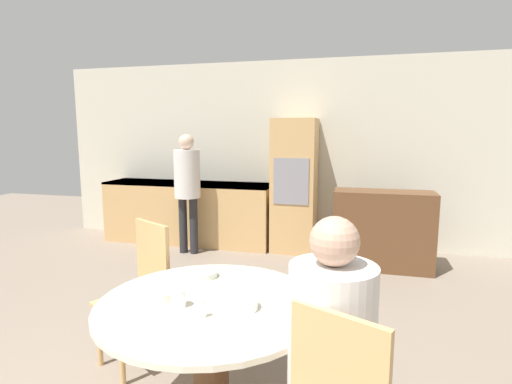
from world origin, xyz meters
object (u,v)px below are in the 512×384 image
dining_table (210,343)px  person_seated (331,349)px  cup (178,298)px  bowl_far (240,304)px  oven_unit (295,185)px  bowl_near (163,294)px  person_standing (187,181)px  chair_far_left (143,286)px  sideboard (382,230)px  bowl_centre (202,274)px

dining_table → person_seated: (0.65, -0.33, 0.25)m
cup → bowl_far: size_ratio=0.50×
oven_unit → bowl_near: 3.48m
person_seated → person_standing: 3.90m
chair_far_left → person_seated: (1.35, -0.83, 0.19)m
oven_unit → bowl_far: size_ratio=9.64×
chair_far_left → person_standing: bearing=136.4°
oven_unit → person_seated: size_ratio=1.39×
cup → person_standing: bearing=113.6°
oven_unit → dining_table: (0.11, -3.45, -0.40)m
oven_unit → person_standing: bearing=-158.9°
person_standing → sideboard: bearing=0.7°
person_standing → cup: (1.32, -3.03, -0.20)m
dining_table → cup: cup is taller
person_seated → bowl_far: bearing=148.5°
chair_far_left → person_seated: size_ratio=0.77×
sideboard → bowl_near: 3.26m
sideboard → person_standing: 2.53m
chair_far_left → bowl_near: bearing=-20.7°
bowl_centre → oven_unit: bearing=88.9°
person_standing → dining_table: bearing=-63.6°
sideboard → bowl_near: size_ratio=7.13×
person_seated → bowl_near: 0.96m
dining_table → bowl_far: 0.32m
oven_unit → chair_far_left: oven_unit is taller
oven_unit → bowl_far: (0.29, -3.49, -0.14)m
cup → bowl_centre: (-0.05, 0.43, -0.03)m
person_seated → bowl_far: person_seated is taller
dining_table → chair_far_left: chair_far_left is taller
bowl_far → oven_unit: bearing=94.8°
person_standing → bowl_far: size_ratio=8.53×
oven_unit → bowl_near: size_ratio=11.19×
cup → bowl_centre: cup is taller
oven_unit → bowl_near: (-0.14, -3.48, -0.14)m
chair_far_left → bowl_centre: bearing=10.7°
oven_unit → bowl_far: bearing=-85.2°
chair_far_left → person_standing: person_standing is taller
oven_unit → person_seated: bearing=-78.5°
sideboard → bowl_near: (-1.27, -2.99, 0.29)m
oven_unit → bowl_far: oven_unit is taller
oven_unit → dining_table: oven_unit is taller
sideboard → bowl_far: sideboard is taller
sideboard → cup: (-1.15, -3.06, 0.31)m
person_seated → bowl_near: person_seated is taller
person_standing → person_seated: bearing=-57.2°
person_standing → bowl_near: 3.20m
chair_far_left → person_seated: 1.60m
dining_table → chair_far_left: bearing=144.4°
dining_table → oven_unit: bearing=91.9°
person_seated → bowl_centre: 1.06m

